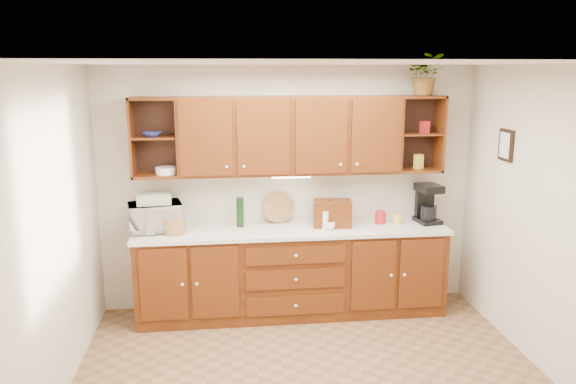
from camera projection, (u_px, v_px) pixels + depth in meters
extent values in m
plane|color=white|center=(317.00, 63.00, 4.06)|extent=(4.00, 4.00, 0.00)
plane|color=beige|center=(289.00, 188.00, 6.04)|extent=(4.00, 0.00, 4.00)
plane|color=beige|center=(46.00, 245.00, 4.11)|extent=(0.00, 3.50, 3.50)
plane|color=beige|center=(557.00, 227.00, 4.57)|extent=(0.00, 3.50, 3.50)
cube|color=#391606|center=(292.00, 273.00, 5.93)|extent=(3.20, 0.60, 0.90)
cube|color=silver|center=(292.00, 230.00, 5.82)|extent=(3.24, 0.64, 0.04)
cube|color=#391606|center=(290.00, 135.00, 5.75)|extent=(2.30, 0.33, 0.80)
cube|color=black|center=(155.00, 136.00, 5.74)|extent=(0.45, 0.02, 0.80)
cube|color=black|center=(415.00, 132.00, 6.06)|extent=(0.45, 0.02, 0.80)
cube|color=#391606|center=(154.00, 137.00, 5.59)|extent=(0.43, 0.30, 0.02)
cube|color=#391606|center=(420.00, 134.00, 5.91)|extent=(0.43, 0.30, 0.02)
cube|color=#391606|center=(422.00, 97.00, 5.83)|extent=(0.45, 0.33, 0.03)
cube|color=white|center=(291.00, 177.00, 5.79)|extent=(0.40, 0.05, 0.02)
cube|color=black|center=(506.00, 145.00, 5.32)|extent=(0.03, 0.24, 0.30)
cylinder|color=#92633D|center=(175.00, 226.00, 5.62)|extent=(0.24, 0.24, 0.15)
imported|color=beige|center=(155.00, 217.00, 5.70)|extent=(0.58, 0.45, 0.29)
cube|color=#EFD870|center=(154.00, 198.00, 5.65)|extent=(0.36, 0.28, 0.10)
cylinder|color=black|center=(240.00, 212.00, 5.85)|extent=(0.10, 0.10, 0.31)
cylinder|color=#92633D|center=(279.00, 222.00, 6.04)|extent=(0.35, 0.15, 0.34)
cube|color=#391606|center=(332.00, 213.00, 5.88)|extent=(0.42, 0.29, 0.27)
cylinder|color=#391606|center=(330.00, 213.00, 5.82)|extent=(0.02, 0.02, 0.30)
cylinder|color=#391606|center=(330.00, 227.00, 5.85)|extent=(0.12, 0.12, 0.02)
imported|color=white|center=(336.00, 222.00, 5.88)|extent=(0.14, 0.14, 0.09)
imported|color=white|center=(323.00, 222.00, 5.89)|extent=(0.14, 0.14, 0.09)
imported|color=white|center=(330.00, 225.00, 5.77)|extent=(0.14, 0.14, 0.09)
cylinder|color=#B0191D|center=(380.00, 217.00, 6.00)|extent=(0.13, 0.13, 0.13)
cylinder|color=white|center=(325.00, 220.00, 5.79)|extent=(0.08, 0.08, 0.19)
cylinder|color=gold|center=(397.00, 219.00, 5.97)|extent=(0.10, 0.10, 0.10)
cube|color=black|center=(427.00, 220.00, 6.04)|extent=(0.26, 0.32, 0.04)
cube|color=black|center=(425.00, 202.00, 6.11)|extent=(0.21, 0.10, 0.36)
cube|color=black|center=(429.00, 188.00, 5.96)|extent=(0.26, 0.32, 0.08)
cylinder|color=black|center=(429.00, 213.00, 6.00)|extent=(0.19, 0.19, 0.16)
imported|color=navy|center=(153.00, 134.00, 5.56)|extent=(0.22, 0.22, 0.04)
cylinder|color=white|center=(166.00, 171.00, 5.66)|extent=(0.28, 0.28, 0.07)
cube|color=gold|center=(419.00, 162.00, 5.95)|extent=(0.10, 0.10, 0.15)
cube|color=#B0191D|center=(425.00, 127.00, 5.87)|extent=(0.10, 0.09, 0.12)
imported|color=#999999|center=(426.00, 75.00, 5.72)|extent=(0.45, 0.42, 0.42)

